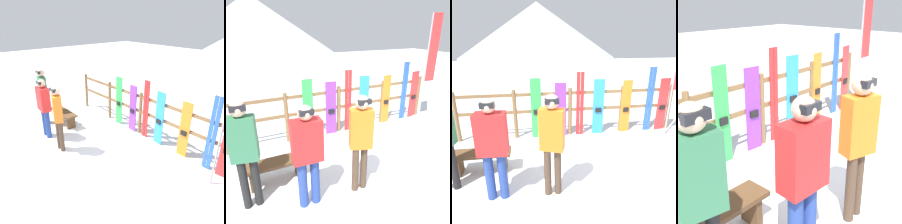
{
  "view_description": "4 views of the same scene",
  "coord_description": "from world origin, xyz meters",
  "views": [
    {
      "loc": [
        3.99,
        -2.59,
        3.28
      ],
      "look_at": [
        -0.41,
        1.09,
        0.75
      ],
      "focal_mm": 35.0,
      "sensor_mm": 36.0,
      "label": 1
    },
    {
      "loc": [
        -2.42,
        -3.18,
        2.74
      ],
      "look_at": [
        -0.37,
        1.11,
        0.88
      ],
      "focal_mm": 35.0,
      "sensor_mm": 36.0,
      "label": 2
    },
    {
      "loc": [
        -0.97,
        -3.52,
        2.59
      ],
      "look_at": [
        -0.26,
        1.17,
        0.89
      ],
      "focal_mm": 35.0,
      "sensor_mm": 36.0,
      "label": 3
    },
    {
      "loc": [
        -3.53,
        -1.95,
        2.49
      ],
      "look_at": [
        -0.32,
        0.89,
        0.91
      ],
      "focal_mm": 50.0,
      "sensor_mm": 36.0,
      "label": 4
    }
  ],
  "objects": [
    {
      "name": "fence",
      "position": [
        0.0,
        1.83,
        0.76
      ],
      "size": [
        5.79,
        0.1,
        1.29
      ],
      "color": "brown",
      "rests_on": "ground"
    },
    {
      "name": "person_plaid_green",
      "position": [
        -2.46,
        -0.06,
        1.08
      ],
      "size": [
        0.43,
        0.29,
        1.81
      ],
      "color": "black",
      "rests_on": "ground"
    },
    {
      "name": "snowboard_blue",
      "position": [
        0.75,
        1.77,
        0.75
      ],
      "size": [
        0.29,
        0.08,
        1.51
      ],
      "color": "#288CE0",
      "rests_on": "ground"
    },
    {
      "name": "rental_flag",
      "position": [
        2.65,
        1.38,
        1.93
      ],
      "size": [
        0.4,
        0.04,
        3.1
      ],
      "color": "#99999E",
      "rests_on": "ground"
    },
    {
      "name": "person_red",
      "position": [
        -1.61,
        -0.41,
        1.0
      ],
      "size": [
        0.48,
        0.28,
        1.73
      ],
      "color": "navy",
      "rests_on": "ground"
    },
    {
      "name": "person_orange",
      "position": [
        -0.7,
        -0.45,
        1.05
      ],
      "size": [
        0.42,
        0.32,
        1.76
      ],
      "color": "#4C3828",
      "rests_on": "ground"
    },
    {
      "name": "ground_plane",
      "position": [
        0.0,
        0.0,
        0.0
      ],
      "size": [
        40.0,
        40.0,
        0.0
      ],
      "primitive_type": "plane",
      "color": "white"
    },
    {
      "name": "snowboard_green",
      "position": [
        -0.88,
        1.77,
        0.78
      ],
      "size": [
        0.27,
        0.06,
        1.57
      ],
      "color": "green",
      "rests_on": "ground"
    },
    {
      "name": "snowboard_purple",
      "position": [
        -0.26,
        1.77,
        0.72
      ],
      "size": [
        0.3,
        0.07,
        1.45
      ],
      "color": "purple",
      "rests_on": "ground"
    },
    {
      "name": "ski_pair_blue",
      "position": [
        2.19,
        1.78,
        0.89
      ],
      "size": [
        0.2,
        0.02,
        1.79
      ],
      "color": "blue",
      "rests_on": "ground"
    },
    {
      "name": "ski_pair_red",
      "position": [
        0.25,
        1.78,
        0.85
      ],
      "size": [
        0.19,
        0.02,
        1.7
      ],
      "color": "red",
      "rests_on": "ground"
    },
    {
      "name": "snowboard_orange",
      "position": [
        1.52,
        1.77,
        0.72
      ],
      "size": [
        0.27,
        0.06,
        1.45
      ],
      "color": "orange",
      "rests_on": "ground"
    },
    {
      "name": "bench",
      "position": [
        -2.01,
        0.37,
        0.32
      ],
      "size": [
        1.14,
        0.36,
        0.45
      ],
      "color": "brown",
      "rests_on": "ground"
    },
    {
      "name": "snowboard_red",
      "position": [
        2.59,
        1.77,
        0.74
      ],
      "size": [
        0.31,
        0.09,
        1.48
      ],
      "color": "red",
      "rests_on": "ground"
    }
  ]
}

